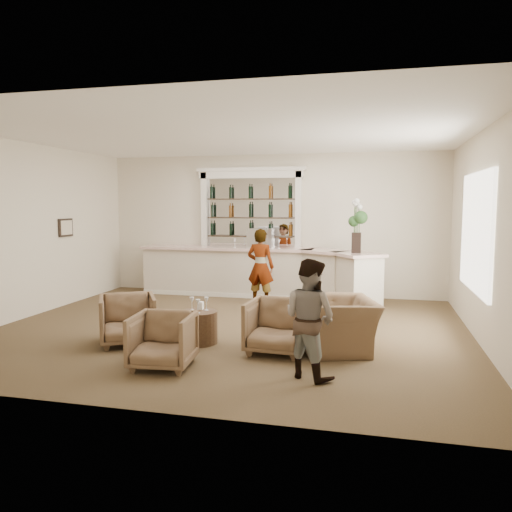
{
  "coord_description": "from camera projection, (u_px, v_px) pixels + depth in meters",
  "views": [
    {
      "loc": [
        2.43,
        -8.08,
        2.15
      ],
      "look_at": [
        0.25,
        0.9,
        1.18
      ],
      "focal_mm": 35.0,
      "sensor_mm": 36.0,
      "label": 1
    }
  ],
  "objects": [
    {
      "name": "armchair_center",
      "position": [
        163.0,
        341.0,
        6.55
      ],
      "size": [
        0.85,
        0.87,
        0.73
      ],
      "primitive_type": "imported",
      "rotation": [
        0.0,
        0.0,
        0.1
      ],
      "color": "brown",
      "rests_on": "ground"
    },
    {
      "name": "espresso_machine",
      "position": [
        261.0,
        238.0,
        11.43
      ],
      "size": [
        0.59,
        0.53,
        0.45
      ],
      "primitive_type": "cube",
      "rotation": [
        0.0,
        0.0,
        -0.22
      ],
      "color": "silver",
      "rests_on": "bar_counter"
    },
    {
      "name": "guest",
      "position": [
        309.0,
        318.0,
        6.15
      ],
      "size": [
        0.91,
        0.86,
        1.49
      ],
      "primitive_type": "imported",
      "rotation": [
        0.0,
        0.0,
        2.6
      ],
      "color": "gray",
      "rests_on": "ground"
    },
    {
      "name": "flower_vase",
      "position": [
        357.0,
        223.0,
        10.29
      ],
      "size": [
        0.29,
        0.29,
        1.11
      ],
      "color": "black",
      "rests_on": "bar_counter"
    },
    {
      "name": "armchair_far",
      "position": [
        338.0,
        324.0,
        7.36
      ],
      "size": [
        1.33,
        1.42,
        0.76
      ],
      "primitive_type": "imported",
      "rotation": [
        0.0,
        0.0,
        -1.27
      ],
      "color": "brown",
      "rests_on": "ground"
    },
    {
      "name": "armchair_left",
      "position": [
        128.0,
        319.0,
        7.66
      ],
      "size": [
        1.13,
        1.14,
        0.76
      ],
      "primitive_type": "imported",
      "rotation": [
        0.0,
        0.0,
        0.52
      ],
      "color": "brown",
      "rests_on": "ground"
    },
    {
      "name": "wine_glass_tbl_b",
      "position": [
        206.0,
        304.0,
        7.74
      ],
      "size": [
        0.07,
        0.07,
        0.21
      ],
      "primitive_type": null,
      "color": "white",
      "rests_on": "cocktail_table"
    },
    {
      "name": "sommelier",
      "position": [
        261.0,
        267.0,
        10.63
      ],
      "size": [
        0.64,
        0.46,
        1.63
      ],
      "primitive_type": "imported",
      "rotation": [
        0.0,
        0.0,
        3.01
      ],
      "color": "gray",
      "rests_on": "ground"
    },
    {
      "name": "wine_glass_tbl_c",
      "position": [
        198.0,
        306.0,
        7.55
      ],
      "size": [
        0.07,
        0.07,
        0.21
      ],
      "primitive_type": null,
      "color": "white",
      "rests_on": "cocktail_table"
    },
    {
      "name": "cocktail_table",
      "position": [
        199.0,
        327.0,
        7.72
      ],
      "size": [
        0.58,
        0.58,
        0.5
      ],
      "primitive_type": "cylinder",
      "color": "#4B3720",
      "rests_on": "ground"
    },
    {
      "name": "room_shell",
      "position": [
        249.0,
        193.0,
        9.01
      ],
      "size": [
        8.04,
        7.02,
        3.32
      ],
      "color": "beige",
      "rests_on": "ground"
    },
    {
      "name": "armchair_right",
      "position": [
        277.0,
        326.0,
        7.2
      ],
      "size": [
        0.88,
        0.91,
        0.78
      ],
      "primitive_type": "imported",
      "rotation": [
        0.0,
        0.0,
        -0.06
      ],
      "color": "brown",
      "rests_on": "ground"
    },
    {
      "name": "back_bar_alcove",
      "position": [
        250.0,
        209.0,
        11.8
      ],
      "size": [
        2.64,
        0.25,
        3.0
      ],
      "color": "white",
      "rests_on": "ground"
    },
    {
      "name": "wine_glass_bar_right",
      "position": [
        235.0,
        243.0,
        11.58
      ],
      "size": [
        0.07,
        0.07,
        0.21
      ],
      "primitive_type": null,
      "color": "white",
      "rests_on": "bar_counter"
    },
    {
      "name": "ground",
      "position": [
        230.0,
        329.0,
        8.6
      ],
      "size": [
        8.0,
        8.0,
        0.0
      ],
      "primitive_type": "plane",
      "color": "brown",
      "rests_on": "ground"
    },
    {
      "name": "wine_glass_tbl_a",
      "position": [
        192.0,
        304.0,
        7.74
      ],
      "size": [
        0.07,
        0.07,
        0.21
      ],
      "primitive_type": null,
      "color": "white",
      "rests_on": "cocktail_table"
    },
    {
      "name": "wine_glass_bar_left",
      "position": [
        279.0,
        244.0,
        11.27
      ],
      "size": [
        0.07,
        0.07,
        0.21
      ],
      "primitive_type": null,
      "color": "white",
      "rests_on": "bar_counter"
    },
    {
      "name": "bar_counter",
      "position": [
        260.0,
        273.0,
        11.48
      ],
      "size": [
        5.72,
        1.8,
        1.14
      ],
      "color": "beige",
      "rests_on": "ground"
    },
    {
      "name": "napkin_holder",
      "position": [
        201.0,
        306.0,
        7.83
      ],
      "size": [
        0.08,
        0.08,
        0.12
      ],
      "primitive_type": "cube",
      "color": "white",
      "rests_on": "cocktail_table"
    }
  ]
}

